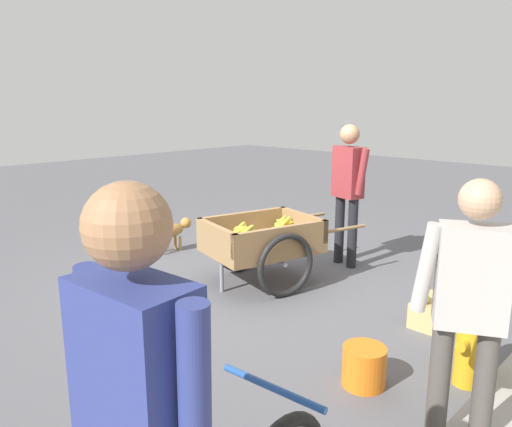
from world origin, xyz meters
The scene contains 9 objects.
ground_plane centered at (0.00, 0.00, 0.00)m, with size 24.00×24.00×0.00m, color #56565B.
fruit_cart centered at (-0.08, 0.07, 0.44)m, with size 1.79×1.16×0.69m.
vendor_person centered at (-1.19, 0.35, 0.97)m, with size 0.28×0.55×1.62m.
cyclist_person centered at (2.89, 2.39, 1.01)m, with size 0.23×0.56×1.68m.
dog centered at (-0.11, -1.55, 0.27)m, with size 0.67×0.19×0.40m.
fire_hydrant centered at (0.36, 2.37, 0.33)m, with size 0.25×0.25×0.67m.
plastic_bucket centered at (0.85, 1.88, 0.14)m, with size 0.29×0.29×0.27m, color orange.
apple_crate centered at (-0.36, 1.83, 0.13)m, with size 0.44×0.32×0.32m.
bystander_person centered at (1.08, 2.59, 0.89)m, with size 0.34×0.54×1.51m.
Camera 1 is at (3.52, 3.44, 1.86)m, focal length 34.80 mm.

